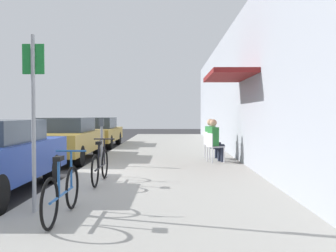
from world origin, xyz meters
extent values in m
plane|color=#2D2D30|center=(0.00, 0.00, 0.00)|extent=(60.00, 60.00, 0.00)
cube|color=#9E9B93|center=(2.25, 2.00, 0.06)|extent=(4.50, 32.00, 0.12)
cube|color=#999EA8|center=(4.65, 2.00, 2.33)|extent=(0.30, 32.00, 4.67)
cube|color=maroon|center=(3.95, 1.46, 2.60)|extent=(1.10, 2.80, 0.12)
cylinder|color=black|center=(-0.31, -0.26, 0.32)|extent=(0.22, 0.64, 0.64)
cube|color=#A58433|center=(-1.10, 3.61, 0.65)|extent=(1.80, 4.40, 0.66)
cube|color=#333D47|center=(-1.10, 3.76, 1.21)|extent=(1.48, 2.11, 0.46)
cylinder|color=black|center=(-0.31, 4.97, 0.32)|extent=(0.22, 0.64, 0.64)
cylinder|color=black|center=(-1.89, 4.97, 0.32)|extent=(0.22, 0.64, 0.64)
cylinder|color=black|center=(-0.31, 2.25, 0.32)|extent=(0.22, 0.64, 0.64)
cylinder|color=black|center=(-1.89, 2.25, 0.32)|extent=(0.22, 0.64, 0.64)
cube|color=#A58433|center=(-1.10, 8.92, 0.60)|extent=(1.80, 4.40, 0.57)
cube|color=#333D47|center=(-1.10, 9.07, 1.14)|extent=(1.48, 2.11, 0.51)
cylinder|color=black|center=(-0.31, 10.28, 0.32)|extent=(0.22, 0.64, 0.64)
cylinder|color=black|center=(-1.89, 10.28, 0.32)|extent=(0.22, 0.64, 0.64)
cylinder|color=black|center=(-0.31, 7.56, 0.32)|extent=(0.22, 0.64, 0.64)
cylinder|color=black|center=(-1.89, 7.56, 0.32)|extent=(0.22, 0.64, 0.64)
cylinder|color=slate|center=(0.45, 1.78, 0.67)|extent=(0.07, 0.07, 1.10)
cube|color=#383D42|center=(0.45, 1.78, 1.33)|extent=(0.12, 0.10, 0.22)
cylinder|color=gray|center=(0.40, -3.23, 1.42)|extent=(0.06, 0.06, 2.60)
cube|color=#19722D|center=(0.40, -3.21, 2.37)|extent=(0.32, 0.02, 0.44)
torus|color=black|center=(0.90, -3.02, 0.45)|extent=(0.04, 0.66, 0.66)
torus|color=black|center=(0.90, -4.07, 0.45)|extent=(0.04, 0.66, 0.66)
cylinder|color=#1E4C8C|center=(0.90, -3.54, 0.45)|extent=(0.04, 1.05, 0.04)
cylinder|color=#1E4C8C|center=(0.90, -3.69, 0.70)|extent=(0.04, 0.04, 0.50)
cube|color=black|center=(0.90, -3.69, 0.97)|extent=(0.10, 0.20, 0.06)
cylinder|color=#1E4C8C|center=(0.90, -3.07, 0.73)|extent=(0.03, 0.03, 0.56)
cylinder|color=#1E4C8C|center=(0.90, -3.07, 1.01)|extent=(0.46, 0.03, 0.03)
torus|color=black|center=(0.92, -0.35, 0.45)|extent=(0.04, 0.66, 0.66)
torus|color=black|center=(0.92, -1.40, 0.45)|extent=(0.04, 0.66, 0.66)
cylinder|color=black|center=(0.92, -0.87, 0.45)|extent=(0.04, 1.05, 0.04)
cylinder|color=black|center=(0.92, -1.02, 0.70)|extent=(0.04, 0.04, 0.50)
cube|color=black|center=(0.92, -1.02, 0.97)|extent=(0.10, 0.20, 0.06)
cylinder|color=black|center=(0.92, -0.40, 0.73)|extent=(0.03, 0.03, 0.56)
cylinder|color=black|center=(0.92, -0.40, 1.01)|extent=(0.46, 0.03, 0.03)
cylinder|color=silver|center=(3.87, 2.79, 0.34)|extent=(0.04, 0.04, 0.45)
cylinder|color=silver|center=(3.99, 2.43, 0.34)|extent=(0.04, 0.04, 0.45)
cylinder|color=silver|center=(3.51, 2.67, 0.34)|extent=(0.04, 0.04, 0.45)
cylinder|color=silver|center=(3.63, 2.31, 0.34)|extent=(0.04, 0.04, 0.45)
cube|color=silver|center=(3.75, 2.55, 0.59)|extent=(0.56, 0.56, 0.03)
cube|color=silver|center=(3.55, 2.48, 0.79)|extent=(0.17, 0.43, 0.40)
cylinder|color=#232838|center=(3.89, 2.70, 0.35)|extent=(0.11, 0.11, 0.47)
cylinder|color=#232838|center=(3.76, 2.66, 0.59)|extent=(0.39, 0.25, 0.14)
cylinder|color=#232838|center=(3.95, 2.51, 0.35)|extent=(0.11, 0.11, 0.47)
cylinder|color=#232838|center=(3.83, 2.47, 0.59)|extent=(0.39, 0.25, 0.14)
cube|color=#267233|center=(3.67, 2.52, 0.89)|extent=(0.32, 0.41, 0.56)
sphere|color=tan|center=(3.67, 2.52, 1.30)|extent=(0.22, 0.22, 0.22)
cylinder|color=silver|center=(3.87, 3.59, 0.34)|extent=(0.04, 0.04, 0.45)
cylinder|color=silver|center=(3.99, 3.23, 0.34)|extent=(0.04, 0.04, 0.45)
cylinder|color=silver|center=(3.51, 3.47, 0.34)|extent=(0.04, 0.04, 0.45)
cylinder|color=silver|center=(3.62, 3.11, 0.34)|extent=(0.04, 0.04, 0.45)
cube|color=silver|center=(3.75, 3.35, 0.59)|extent=(0.55, 0.55, 0.03)
cube|color=silver|center=(3.55, 3.29, 0.79)|extent=(0.16, 0.43, 0.40)
cylinder|color=#232838|center=(3.89, 3.50, 0.35)|extent=(0.11, 0.11, 0.47)
cylinder|color=#232838|center=(3.77, 3.46, 0.59)|extent=(0.39, 0.24, 0.14)
cylinder|color=#232838|center=(3.95, 3.31, 0.35)|extent=(0.11, 0.11, 0.47)
cylinder|color=#232838|center=(3.83, 3.27, 0.59)|extent=(0.39, 0.24, 0.14)
cube|color=#267233|center=(3.67, 3.33, 0.89)|extent=(0.32, 0.41, 0.56)
sphere|color=tan|center=(3.67, 3.33, 1.30)|extent=(0.22, 0.22, 0.22)
camera|label=1|loc=(2.42, -8.64, 1.57)|focal=39.76mm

